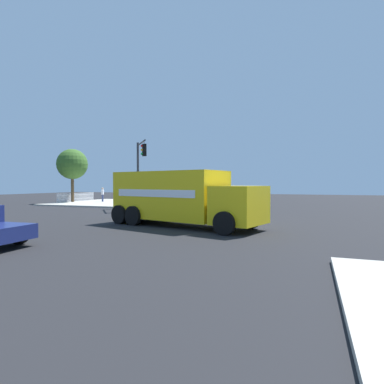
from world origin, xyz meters
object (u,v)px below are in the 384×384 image
delivery_truck (180,197)px  pedestrian_near_corner (145,194)px  pedestrian_crossing (103,194)px  shade_tree_near (72,164)px  traffic_light_primary (140,164)px

delivery_truck → pedestrian_near_corner: delivery_truck is taller
pedestrian_near_corner → pedestrian_crossing: pedestrian_near_corner is taller
pedestrian_near_corner → shade_tree_near: 8.65m
delivery_truck → shade_tree_near: 22.88m
delivery_truck → pedestrian_near_corner: size_ratio=5.18×
delivery_truck → shade_tree_near: bearing=-126.0°
pedestrian_crossing → delivery_truck: bearing=46.2°
pedestrian_near_corner → delivery_truck: bearing=34.1°
traffic_light_primary → pedestrian_near_corner: (-7.00, -3.37, -2.75)m
traffic_light_primary → pedestrian_crossing: 10.60m
traffic_light_primary → pedestrian_crossing: (-6.09, -8.21, -2.78)m
pedestrian_near_corner → pedestrian_crossing: 4.93m
traffic_light_primary → shade_tree_near: 11.94m
shade_tree_near → pedestrian_crossing: bearing=118.7°
delivery_truck → pedestrian_crossing: 21.54m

